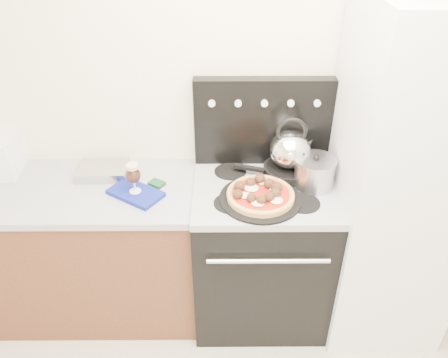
{
  "coord_description": "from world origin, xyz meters",
  "views": [
    {
      "loc": [
        -0.15,
        -0.75,
        2.23
      ],
      "look_at": [
        -0.14,
        1.05,
        1.05
      ],
      "focal_mm": 35.0,
      "sensor_mm": 36.0,
      "label": 1
    }
  ],
  "objects_px": {
    "base_cabinet": "(76,252)",
    "tea_kettle": "(290,147)",
    "stove_body": "(260,253)",
    "fridge": "(398,184)",
    "stock_pot": "(314,173)",
    "pizza": "(261,194)",
    "oven_mitt": "(136,193)",
    "pizza_pan": "(260,199)",
    "beer_glass": "(134,178)",
    "skillet": "(288,170)"
  },
  "relations": [
    {
      "from": "base_cabinet",
      "to": "tea_kettle",
      "type": "bearing_deg",
      "value": 4.66
    },
    {
      "from": "pizza",
      "to": "stock_pot",
      "type": "xyz_separation_m",
      "value": [
        0.29,
        0.13,
        0.04
      ]
    },
    {
      "from": "beer_glass",
      "to": "tea_kettle",
      "type": "distance_m",
      "value": 0.84
    },
    {
      "from": "stove_body",
      "to": "pizza_pan",
      "type": "bearing_deg",
      "value": -104.82
    },
    {
      "from": "pizza",
      "to": "skillet",
      "type": "relative_size",
      "value": 1.25
    },
    {
      "from": "tea_kettle",
      "to": "skillet",
      "type": "bearing_deg",
      "value": 0.0
    },
    {
      "from": "fridge",
      "to": "oven_mitt",
      "type": "distance_m",
      "value": 1.38
    },
    {
      "from": "base_cabinet",
      "to": "oven_mitt",
      "type": "xyz_separation_m",
      "value": [
        0.42,
        -0.07,
        0.48
      ]
    },
    {
      "from": "fridge",
      "to": "stove_body",
      "type": "bearing_deg",
      "value": 177.95
    },
    {
      "from": "base_cabinet",
      "to": "oven_mitt",
      "type": "distance_m",
      "value": 0.65
    },
    {
      "from": "stove_body",
      "to": "beer_glass",
      "type": "relative_size",
      "value": 5.26
    },
    {
      "from": "base_cabinet",
      "to": "tea_kettle",
      "type": "height_order",
      "value": "tea_kettle"
    },
    {
      "from": "oven_mitt",
      "to": "pizza",
      "type": "xyz_separation_m",
      "value": [
        0.65,
        -0.07,
        0.05
      ]
    },
    {
      "from": "oven_mitt",
      "to": "pizza_pan",
      "type": "height_order",
      "value": "pizza_pan"
    },
    {
      "from": "stock_pot",
      "to": "tea_kettle",
      "type": "bearing_deg",
      "value": 136.57
    },
    {
      "from": "base_cabinet",
      "to": "beer_glass",
      "type": "xyz_separation_m",
      "value": [
        0.42,
        -0.07,
        0.58
      ]
    },
    {
      "from": "pizza_pan",
      "to": "stock_pot",
      "type": "xyz_separation_m",
      "value": [
        0.29,
        0.13,
        0.07
      ]
    },
    {
      "from": "pizza_pan",
      "to": "beer_glass",
      "type": "bearing_deg",
      "value": 173.71
    },
    {
      "from": "tea_kettle",
      "to": "stock_pot",
      "type": "distance_m",
      "value": 0.19
    },
    {
      "from": "fridge",
      "to": "skillet",
      "type": "xyz_separation_m",
      "value": [
        -0.56,
        0.15,
        -0.01
      ]
    },
    {
      "from": "stove_body",
      "to": "pizza",
      "type": "relative_size",
      "value": 2.56
    },
    {
      "from": "base_cabinet",
      "to": "tea_kettle",
      "type": "relative_size",
      "value": 5.9
    },
    {
      "from": "oven_mitt",
      "to": "pizza",
      "type": "bearing_deg",
      "value": -6.29
    },
    {
      "from": "base_cabinet",
      "to": "stock_pot",
      "type": "bearing_deg",
      "value": -0.52
    },
    {
      "from": "beer_glass",
      "to": "pizza",
      "type": "distance_m",
      "value": 0.66
    },
    {
      "from": "pizza",
      "to": "stock_pot",
      "type": "relative_size",
      "value": 1.64
    },
    {
      "from": "stove_body",
      "to": "pizza",
      "type": "distance_m",
      "value": 0.53
    },
    {
      "from": "pizza",
      "to": "oven_mitt",
      "type": "bearing_deg",
      "value": 173.71
    },
    {
      "from": "base_cabinet",
      "to": "pizza_pan",
      "type": "bearing_deg",
      "value": -7.54
    },
    {
      "from": "stove_body",
      "to": "base_cabinet",
      "type": "bearing_deg",
      "value": 178.7
    },
    {
      "from": "stock_pot",
      "to": "pizza_pan",
      "type": "bearing_deg",
      "value": -155.99
    },
    {
      "from": "pizza_pan",
      "to": "pizza",
      "type": "xyz_separation_m",
      "value": [
        0.0,
        0.0,
        0.03
      ]
    },
    {
      "from": "stove_body",
      "to": "pizza_pan",
      "type": "xyz_separation_m",
      "value": [
        -0.03,
        -0.12,
        0.49
      ]
    },
    {
      "from": "pizza",
      "to": "tea_kettle",
      "type": "relative_size",
      "value": 1.4
    },
    {
      "from": "beer_glass",
      "to": "tea_kettle",
      "type": "xyz_separation_m",
      "value": [
        0.82,
        0.17,
        0.08
      ]
    },
    {
      "from": "beer_glass",
      "to": "skillet",
      "type": "bearing_deg",
      "value": 11.82
    },
    {
      "from": "fridge",
      "to": "oven_mitt",
      "type": "relative_size",
      "value": 6.77
    },
    {
      "from": "stove_body",
      "to": "fridge",
      "type": "bearing_deg",
      "value": -2.05
    },
    {
      "from": "base_cabinet",
      "to": "skillet",
      "type": "distance_m",
      "value": 1.35
    },
    {
      "from": "fridge",
      "to": "skillet",
      "type": "height_order",
      "value": "fridge"
    },
    {
      "from": "beer_glass",
      "to": "oven_mitt",
      "type": "bearing_deg",
      "value": 0.0
    },
    {
      "from": "fridge",
      "to": "pizza_pan",
      "type": "distance_m",
      "value": 0.74
    },
    {
      "from": "oven_mitt",
      "to": "skillet",
      "type": "height_order",
      "value": "skillet"
    },
    {
      "from": "fridge",
      "to": "pizza_pan",
      "type": "relative_size",
      "value": 4.52
    },
    {
      "from": "skillet",
      "to": "tea_kettle",
      "type": "bearing_deg",
      "value": 0.0
    },
    {
      "from": "beer_glass",
      "to": "skillet",
      "type": "distance_m",
      "value": 0.84
    },
    {
      "from": "beer_glass",
      "to": "skillet",
      "type": "height_order",
      "value": "beer_glass"
    },
    {
      "from": "fridge",
      "to": "beer_glass",
      "type": "height_order",
      "value": "fridge"
    },
    {
      "from": "oven_mitt",
      "to": "stock_pot",
      "type": "bearing_deg",
      "value": 3.53
    },
    {
      "from": "base_cabinet",
      "to": "stove_body",
      "type": "bearing_deg",
      "value": -1.3
    }
  ]
}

